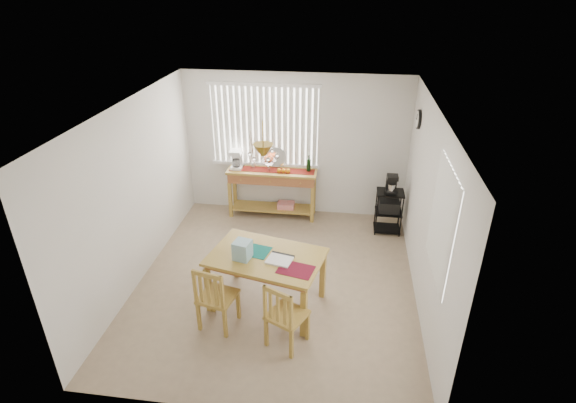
# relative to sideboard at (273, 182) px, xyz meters

# --- Properties ---
(ground) EXTENTS (4.00, 4.50, 0.01)m
(ground) POSITION_rel_sideboard_xyz_m (0.38, -2.00, -0.69)
(ground) COLOR tan
(room_shell) EXTENTS (4.20, 4.70, 2.70)m
(room_shell) POSITION_rel_sideboard_xyz_m (0.38, -1.99, 1.01)
(room_shell) COLOR silver
(room_shell) RESTS_ON ground
(sideboard) EXTENTS (1.61, 0.45, 0.91)m
(sideboard) POSITION_rel_sideboard_xyz_m (0.00, 0.00, 0.00)
(sideboard) COLOR #AF8D3B
(sideboard) RESTS_ON ground
(sideboard_items) EXTENTS (1.53, 0.38, 0.69)m
(sideboard_items) POSITION_rel_sideboard_xyz_m (-0.26, 0.01, 0.37)
(sideboard_items) COLOR maroon
(sideboard_items) RESTS_ON sideboard
(wire_cart) EXTENTS (0.45, 0.36, 0.77)m
(wire_cart) POSITION_rel_sideboard_xyz_m (2.08, -0.32, -0.22)
(wire_cart) COLOR black
(wire_cart) RESTS_ON ground
(cart_items) EXTENTS (0.18, 0.22, 0.32)m
(cart_items) POSITION_rel_sideboard_xyz_m (2.08, -0.31, 0.23)
(cart_items) COLOR black
(cart_items) RESTS_ON wire_cart
(dining_table) EXTENTS (1.63, 1.24, 0.78)m
(dining_table) POSITION_rel_sideboard_xyz_m (0.33, -2.51, 0.01)
(dining_table) COLOR #AF8D3B
(dining_table) RESTS_ON ground
(table_items) EXTENTS (1.11, 0.76, 0.25)m
(table_items) POSITION_rel_sideboard_xyz_m (0.17, -2.60, 0.19)
(table_items) COLOR #12675E
(table_items) RESTS_ON dining_table
(chair_left) EXTENTS (0.52, 0.52, 0.94)m
(chair_left) POSITION_rel_sideboard_xyz_m (-0.22, -3.04, -0.22)
(chair_left) COLOR #AF8D3B
(chair_left) RESTS_ON ground
(chair_right) EXTENTS (0.57, 0.57, 0.92)m
(chair_right) POSITION_rel_sideboard_xyz_m (0.69, -3.24, -0.23)
(chair_right) COLOR #AF8D3B
(chair_right) RESTS_ON ground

